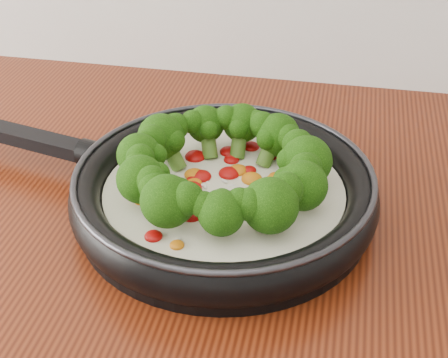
# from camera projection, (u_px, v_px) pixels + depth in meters

# --- Properties ---
(skillet) EXTENTS (0.59, 0.43, 0.10)m
(skillet) POSITION_uv_depth(u_px,v_px,m) (222.00, 186.00, 0.75)
(skillet) COLOR black
(skillet) RESTS_ON counter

